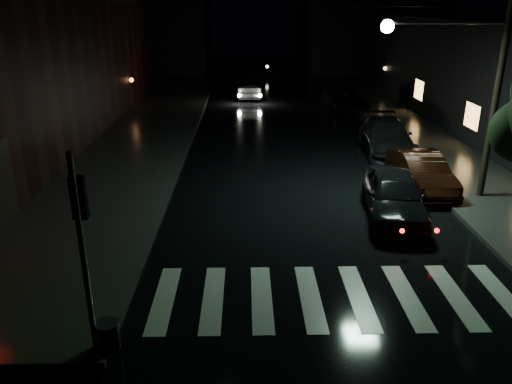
{
  "coord_description": "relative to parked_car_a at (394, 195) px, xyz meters",
  "views": [
    {
      "loc": [
        0.83,
        -10.07,
        6.8
      ],
      "look_at": [
        1.13,
        3.66,
        1.6
      ],
      "focal_mm": 35.0,
      "sensor_mm": 36.0,
      "label": 1
    }
  ],
  "objects": [
    {
      "name": "sidewalk_left",
      "position": [
        -10.8,
        8.58,
        -0.71
      ],
      "size": [
        6.0,
        44.0,
        0.15
      ],
      "primitive_type": "cube",
      "color": "#282826",
      "rests_on": "ground"
    },
    {
      "name": "parked_car_c",
      "position": [
        1.8,
        7.82,
        0.0
      ],
      "size": [
        2.6,
        5.6,
        1.58
      ],
      "primitive_type": "imported",
      "rotation": [
        0.0,
        0.0,
        -0.07
      ],
      "color": "black",
      "rests_on": "ground"
    },
    {
      "name": "parked_car_b",
      "position": [
        1.8,
        2.63,
        -0.07
      ],
      "size": [
        1.65,
        4.41,
        1.44
      ],
      "primitive_type": "imported",
      "rotation": [
        0.0,
        0.0,
        0.03
      ],
      "color": "black",
      "rests_on": "ground"
    },
    {
      "name": "oncoming_car",
      "position": [
        -4.6,
        23.06,
        0.01
      ],
      "size": [
        1.81,
        4.89,
        1.6
      ],
      "primitive_type": "imported",
      "rotation": [
        0.0,
        0.0,
        3.12
      ],
      "color": "black",
      "rests_on": "ground"
    },
    {
      "name": "building_far_left",
      "position": [
        -15.8,
        39.58,
        3.21
      ],
      "size": [
        14.0,
        10.0,
        8.0
      ],
      "primitive_type": "cube",
      "color": "black",
      "rests_on": "ground"
    },
    {
      "name": "signal_pole_corner",
      "position": [
        -7.94,
        -6.88,
        0.75
      ],
      "size": [
        0.68,
        0.61,
        4.2
      ],
      "color": "slate",
      "rests_on": "ground"
    },
    {
      "name": "sidewalk_right",
      "position": [
        4.2,
        8.58,
        -0.71
      ],
      "size": [
        4.0,
        44.0,
        0.15
      ],
      "primitive_type": "cube",
      "color": "#282826",
      "rests_on": "ground"
    },
    {
      "name": "crosswalk",
      "position": [
        -2.8,
        -4.92,
        -0.78
      ],
      "size": [
        9.0,
        3.0,
        0.01
      ],
      "primitive_type": "cube",
      "color": "beige",
      "rests_on": "ground"
    },
    {
      "name": "utility_pole",
      "position": [
        3.03,
        1.58,
        3.81
      ],
      "size": [
        4.92,
        0.44,
        8.0
      ],
      "color": "black",
      "rests_on": "ground"
    },
    {
      "name": "parked_car_a",
      "position": [
        0.0,
        0.0,
        0.0
      ],
      "size": [
        2.47,
        4.83,
        1.58
      ],
      "primitive_type": "imported",
      "rotation": [
        0.0,
        0.0,
        -0.14
      ],
      "color": "black",
      "rests_on": "ground"
    },
    {
      "name": "building_far_right",
      "position": [
        8.2,
        39.58,
        2.71
      ],
      "size": [
        14.0,
        10.0,
        7.0
      ],
      "primitive_type": "cube",
      "color": "black",
      "rests_on": "ground"
    },
    {
      "name": "parked_car_d",
      "position": [
        1.8,
        17.96,
        -0.09
      ],
      "size": [
        2.6,
        5.15,
        1.4
      ],
      "primitive_type": "imported",
      "rotation": [
        0.0,
        0.0,
        0.06
      ],
      "color": "black",
      "rests_on": "ground"
    },
    {
      "name": "ground",
      "position": [
        -5.8,
        -5.42,
        -0.79
      ],
      "size": [
        120.0,
        120.0,
        0.0
      ],
      "primitive_type": "plane",
      "color": "black",
      "rests_on": "ground"
    }
  ]
}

